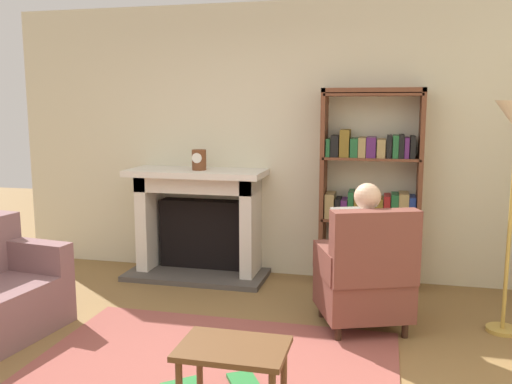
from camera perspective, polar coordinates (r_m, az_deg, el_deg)
name	(u,v)px	position (r m, az deg, el deg)	size (l,w,h in m)	color
back_wall	(277,142)	(5.51, 2.25, 5.26)	(5.60, 0.10, 2.70)	beige
area_rug	(209,372)	(3.73, -4.95, -18.17)	(2.40, 1.80, 0.01)	brown
fireplace	(200,219)	(5.57, -5.88, -2.79)	(1.40, 0.64, 1.08)	#4C4742
mantel_clock	(199,160)	(5.37, -5.95, 3.35)	(0.14, 0.14, 0.20)	brown
bookshelf	(370,196)	(5.25, 11.78, -0.44)	(0.92, 0.32, 1.86)	brown
armchair_reading	(366,277)	(4.28, 11.33, -8.64)	(0.82, 0.81, 0.97)	#331E14
seated_reader	(361,248)	(4.33, 10.91, -5.70)	(0.49, 0.59, 1.14)	silver
side_table	(233,360)	(2.95, -2.40, -17.10)	(0.56, 0.39, 0.49)	brown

